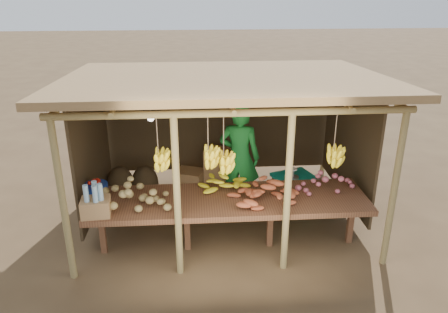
{
  "coord_description": "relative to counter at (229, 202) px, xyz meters",
  "views": [
    {
      "loc": [
        -0.48,
        -6.39,
        3.63
      ],
      "look_at": [
        0.0,
        0.0,
        1.05
      ],
      "focal_mm": 35.0,
      "sensor_mm": 36.0,
      "label": 1
    }
  ],
  "objects": [
    {
      "name": "vendor",
      "position": [
        0.27,
        1.19,
        0.19
      ],
      "size": [
        0.77,
        0.61,
        1.85
      ],
      "primitive_type": "imported",
      "rotation": [
        0.0,
        0.0,
        2.87
      ],
      "color": "#1B7C2D",
      "rests_on": "ground"
    },
    {
      "name": "sweet_potato_heap",
      "position": [
        0.52,
        -0.1,
        0.24
      ],
      "size": [
        1.11,
        0.92,
        0.36
      ],
      "primitive_type": null,
      "rotation": [
        0.0,
        0.0,
        -0.41
      ],
      "color": "#AA4D2B",
      "rests_on": "counter"
    },
    {
      "name": "onion_heap",
      "position": [
        1.45,
        0.1,
        0.24
      ],
      "size": [
        1.01,
        0.81,
        0.36
      ],
      "primitive_type": null,
      "rotation": [
        0.0,
        0.0,
        -0.37
      ],
      "color": "#BF5D6D",
      "rests_on": "counter"
    },
    {
      "name": "burlap_sacks",
      "position": [
        -1.59,
        1.8,
        -0.45
      ],
      "size": [
        0.93,
        0.49,
        0.66
      ],
      "color": "#40311D",
      "rests_on": "ground"
    },
    {
      "name": "bottle_box",
      "position": [
        -1.76,
        -0.34,
        0.24
      ],
      "size": [
        0.39,
        0.32,
        0.46
      ],
      "color": "#A07448",
      "rests_on": "counter"
    },
    {
      "name": "counter",
      "position": [
        0.0,
        0.0,
        0.0
      ],
      "size": [
        3.9,
        1.05,
        0.8
      ],
      "color": "brown",
      "rests_on": "ground"
    },
    {
      "name": "tarp_crate",
      "position": [
        1.2,
        1.14,
        -0.42
      ],
      "size": [
        0.79,
        0.73,
        0.77
      ],
      "color": "brown",
      "rests_on": "ground"
    },
    {
      "name": "ground",
      "position": [
        -0.0,
        0.95,
        -0.74
      ],
      "size": [
        60.0,
        60.0,
        0.0
      ],
      "primitive_type": "plane",
      "color": "brown",
      "rests_on": "ground"
    },
    {
      "name": "carton_stack",
      "position": [
        -0.19,
        1.87,
        -0.39
      ],
      "size": [
        1.15,
        0.54,
        0.8
      ],
      "color": "#A07448",
      "rests_on": "ground"
    },
    {
      "name": "stall_structure",
      "position": [
        0.03,
        0.88,
        1.17
      ],
      "size": [
        4.7,
        3.5,
        2.43
      ],
      "color": "#957F4D",
      "rests_on": "ground"
    },
    {
      "name": "potato_heap",
      "position": [
        -1.26,
        -0.04,
        0.24
      ],
      "size": [
        1.11,
        0.79,
        0.37
      ],
      "primitive_type": null,
      "rotation": [
        0.0,
        0.0,
        -0.2
      ],
      "color": "#99844F",
      "rests_on": "counter"
    },
    {
      "name": "banana_pile",
      "position": [
        -0.05,
        0.34,
        0.24
      ],
      "size": [
        0.71,
        0.58,
        0.35
      ],
      "primitive_type": null,
      "rotation": [
        0.0,
        0.0,
        -0.39
      ],
      "color": "yellow",
      "rests_on": "counter"
    },
    {
      "name": "tomato_basin",
      "position": [
        -1.9,
        0.35,
        0.13
      ],
      "size": [
        0.34,
        0.34,
        0.18
      ],
      "rotation": [
        0.0,
        0.0,
        -0.1
      ],
      "color": "navy",
      "rests_on": "counter"
    }
  ]
}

